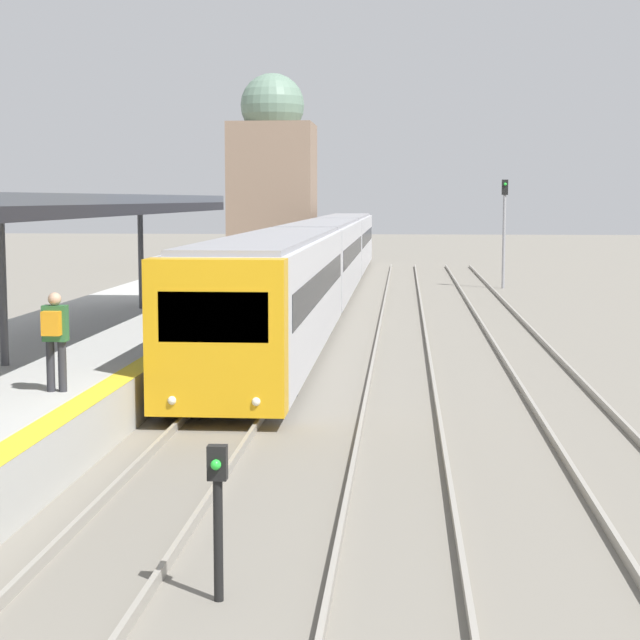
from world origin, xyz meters
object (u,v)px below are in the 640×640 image
person_on_platform (55,333)px  train_near (323,256)px  signal_post_near (218,504)px  signal_mast_far (504,220)px

person_on_platform → train_near: 27.06m
person_on_platform → train_near: bearing=84.9°
signal_post_near → signal_mast_far: bearing=80.7°
signal_mast_far → train_near: bearing=-143.3°
person_on_platform → signal_mast_far: signal_mast_far is taller
person_on_platform → signal_post_near: bearing=-59.6°
train_near → signal_post_near: (1.46, -33.55, -0.75)m
train_near → signal_post_near: size_ratio=31.11×
person_on_platform → train_near: train_near is taller
person_on_platform → train_near: (2.41, 26.95, -0.15)m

